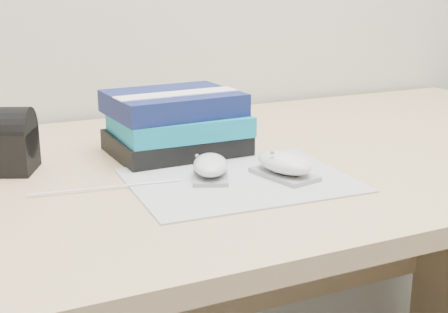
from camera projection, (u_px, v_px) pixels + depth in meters
name	position (u px, v px, depth m)	size (l,w,h in m)	color
desk	(235.00, 262.00, 1.21)	(1.60, 0.80, 0.73)	tan
mousepad	(239.00, 180.00, 0.95)	(0.33, 0.26, 0.00)	gray
mouse_rear	(210.00, 167.00, 0.95)	(0.09, 0.11, 0.04)	gray
mouse_front	(284.00, 165.00, 0.96)	(0.08, 0.12, 0.04)	gray
usb_cable	(107.00, 187.00, 0.91)	(0.00, 0.00, 0.22)	white
book_stack	(176.00, 123.00, 1.09)	(0.23, 0.19, 0.11)	black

